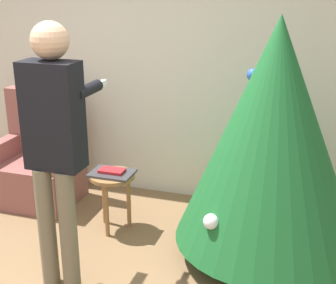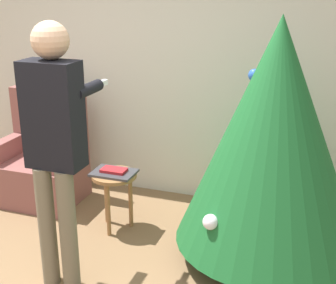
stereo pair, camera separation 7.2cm
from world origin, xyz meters
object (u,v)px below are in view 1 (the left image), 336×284
at_px(person_standing, 54,137).
at_px(side_stool, 112,184).
at_px(christmas_tree, 273,134).
at_px(armchair, 38,165).

bearing_deg(person_standing, side_stool, 88.62).
relative_size(christmas_tree, side_stool, 3.62).
relative_size(christmas_tree, person_standing, 1.01).
height_order(christmas_tree, person_standing, christmas_tree).
distance_m(person_standing, side_stool, 1.04).
xyz_separation_m(christmas_tree, person_standing, (-1.31, -0.76, 0.09)).
bearing_deg(person_standing, armchair, 129.16).
height_order(armchair, side_stool, armchair).
bearing_deg(armchair, person_standing, -50.84).
bearing_deg(armchair, side_stool, -18.90).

